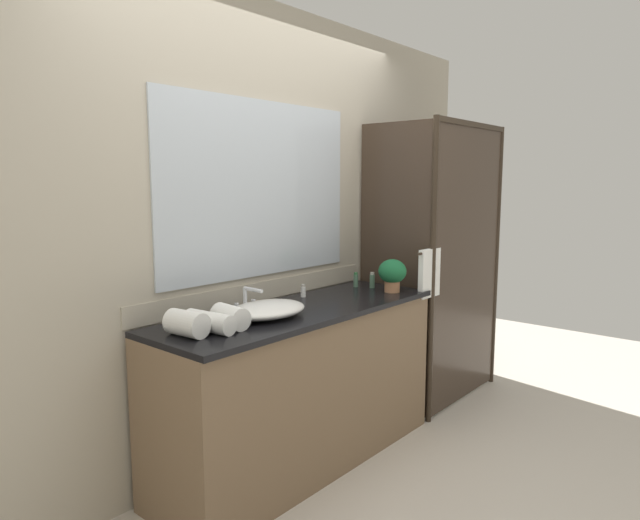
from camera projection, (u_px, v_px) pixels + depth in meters
ground_plane at (303, 462)px, 3.19m from camera, size 8.00×8.00×0.00m
wall_back_with_mirror at (258, 231)px, 3.23m from camera, size 4.40×0.06×2.60m
vanity_cabinet at (301, 386)px, 3.14m from camera, size 1.80×0.58×0.90m
shower_enclosure at (445, 263)px, 3.89m from camera, size 1.20×0.59×2.00m
sink_basin at (268, 310)px, 2.85m from camera, size 0.44×0.32×0.08m
faucet at (247, 304)px, 2.96m from camera, size 0.17×0.15×0.14m
potted_plant at (392, 273)px, 3.50m from camera, size 0.18×0.18×0.21m
amenity_bottle_shampoo at (372, 280)px, 3.65m from camera, size 0.03×0.03×0.10m
amenity_bottle_body_wash at (356, 280)px, 3.68m from camera, size 0.03×0.03×0.10m
amenity_bottle_lotion at (303, 291)px, 3.36m from camera, size 0.03×0.03×0.08m
rolled_towel_near_edge at (187, 324)px, 2.49m from camera, size 0.13×0.20×0.12m
rolled_towel_middle at (209, 322)px, 2.56m from camera, size 0.12×0.27×0.10m
rolled_towel_far_edge at (230, 317)px, 2.63m from camera, size 0.13×0.20×0.11m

